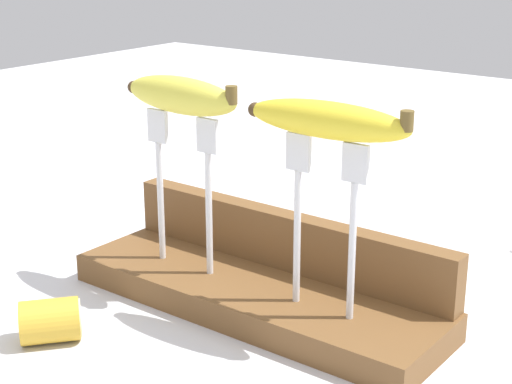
{
  "coord_description": "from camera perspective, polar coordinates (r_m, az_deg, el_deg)",
  "views": [
    {
      "loc": [
        0.47,
        -0.62,
        0.39
      ],
      "look_at": [
        0.0,
        0.0,
        0.13
      ],
      "focal_mm": 56.71,
      "sensor_mm": 36.0,
      "label": 1
    }
  ],
  "objects": [
    {
      "name": "banana_raised_right",
      "position": [
        0.74,
        5.05,
        5.1
      ],
      "size": [
        0.17,
        0.04,
        0.04
      ],
      "color": "yellow",
      "rests_on": "fork_stand_right"
    },
    {
      "name": "fork_stand_left",
      "position": [
        0.86,
        -5.15,
        1.11
      ],
      "size": [
        0.1,
        0.01,
        0.17
      ],
      "color": "silver",
      "rests_on": "wooden_board"
    },
    {
      "name": "banana_raised_left",
      "position": [
        0.84,
        -5.32,
        6.81
      ],
      "size": [
        0.15,
        0.04,
        0.04
      ],
      "color": "#DBD147",
      "rests_on": "fork_stand_left"
    },
    {
      "name": "board_backstop",
      "position": [
        0.88,
        2.11,
        -3.41
      ],
      "size": [
        0.41,
        0.02,
        0.06
      ],
      "primitive_type": "cube",
      "color": "brown",
      "rests_on": "wooden_board"
    },
    {
      "name": "banana_chunk_far",
      "position": [
        0.82,
        -14.25,
        -8.79
      ],
      "size": [
        0.07,
        0.07,
        0.04
      ],
      "color": "gold",
      "rests_on": "ground"
    },
    {
      "name": "wooden_board",
      "position": [
        0.86,
        0.0,
        -7.31
      ],
      "size": [
        0.41,
        0.13,
        0.03
      ],
      "primitive_type": "cube",
      "color": "brown",
      "rests_on": "ground"
    },
    {
      "name": "fork_stand_right",
      "position": [
        0.76,
        4.88,
        -1.22
      ],
      "size": [
        0.09,
        0.01,
        0.17
      ],
      "color": "silver",
      "rests_on": "wooden_board"
    },
    {
      "name": "ground_plane",
      "position": [
        0.87,
        0.0,
        -8.21
      ],
      "size": [
        3.0,
        3.0,
        0.0
      ],
      "primitive_type": "plane",
      "color": "silver"
    }
  ]
}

